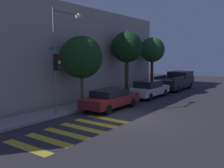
{
  "coord_description": "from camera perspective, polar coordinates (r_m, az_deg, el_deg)",
  "views": [
    {
      "loc": [
        -11.3,
        -7.05,
        3.48
      ],
      "look_at": [
        1.51,
        2.1,
        1.6
      ],
      "focal_mm": 40.0,
      "sensor_mm": 36.0,
      "label": 1
    }
  ],
  "objects": [
    {
      "name": "crosswalk",
      "position": [
        11.75,
        -8.63,
        -10.49
      ],
      "size": [
        5.53,
        2.6,
        0.0
      ],
      "color": "gold",
      "rests_on": "ground"
    },
    {
      "name": "traffic_light_pole",
      "position": [
        14.28,
        -11.49,
        7.71
      ],
      "size": [
        2.47,
        0.56,
        5.98
      ],
      "color": "slate",
      "rests_on": "ground"
    },
    {
      "name": "tree_far_end",
      "position": [
        24.83,
        9.19,
        7.63
      ],
      "size": [
        2.41,
        2.41,
        5.13
      ],
      "color": "#42301E",
      "rests_on": "ground"
    },
    {
      "name": "tree_near_corner",
      "position": [
        16.37,
        -6.98,
        6.06
      ],
      "size": [
        2.76,
        2.76,
        4.67
      ],
      "color": "brown",
      "rests_on": "ground"
    },
    {
      "name": "ground_plane",
      "position": [
        13.77,
        3.48,
        -7.84
      ],
      "size": [
        60.0,
        60.0,
        0.0
      ],
      "primitive_type": "plane",
      "color": "#2D2B30"
    },
    {
      "name": "sedan_near_corner",
      "position": [
        15.87,
        -0.32,
        -3.34
      ],
      "size": [
        4.38,
        1.75,
        1.28
      ],
      "color": "maroon",
      "rests_on": "ground"
    },
    {
      "name": "sedan_middle",
      "position": [
        20.3,
        8.39,
        -1.08
      ],
      "size": [
        4.34,
        1.76,
        1.38
      ],
      "color": "#B7BABF",
      "rests_on": "ground"
    },
    {
      "name": "tree_midblock",
      "position": [
        20.77,
        3.42,
        8.32
      ],
      "size": [
        2.55,
        2.55,
        5.35
      ],
      "color": "#42301E",
      "rests_on": "ground"
    },
    {
      "name": "building_row",
      "position": [
        19.13,
        -18.37,
        6.45
      ],
      "size": [
        26.0,
        6.0,
        6.95
      ],
      "primitive_type": "cube",
      "color": "#A89E8E",
      "rests_on": "ground"
    },
    {
      "name": "pickup_truck",
      "position": [
        25.62,
        14.41,
        0.75
      ],
      "size": [
        5.48,
        2.13,
        1.74
      ],
      "color": "black",
      "rests_on": "ground"
    },
    {
      "name": "sidewalk",
      "position": [
        16.23,
        -8.9,
        -5.4
      ],
      "size": [
        26.0,
        1.78,
        0.14
      ],
      "primitive_type": "cube",
      "color": "gray",
      "rests_on": "ground"
    }
  ]
}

